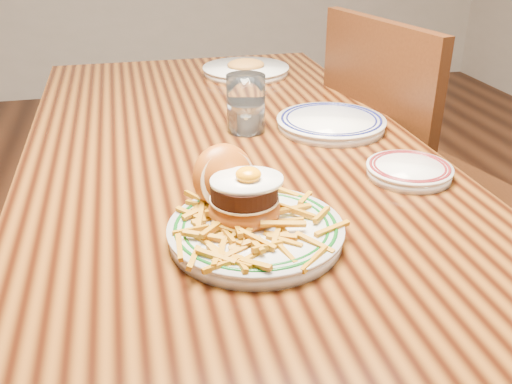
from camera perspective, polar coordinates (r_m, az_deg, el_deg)
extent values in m
cube|color=black|center=(1.26, -3.05, 3.75)|extent=(0.85, 1.60, 0.05)
cylinder|color=black|center=(2.08, -16.52, 0.88)|extent=(0.07, 0.07, 0.70)
cylinder|color=black|center=(2.14, 3.22, 2.84)|extent=(0.07, 0.07, 0.70)
cylinder|color=#3A1D0C|center=(1.56, -23.75, -16.52)|extent=(0.04, 0.04, 0.40)
cube|color=#3A1D0C|center=(1.76, 16.31, 0.16)|extent=(0.54, 0.54, 0.04)
cube|color=#3A1D0C|center=(1.53, 11.73, 7.53)|extent=(0.13, 0.45, 0.48)
cylinder|color=#3A1D0C|center=(2.11, 16.07, -2.61)|extent=(0.04, 0.04, 0.44)
cylinder|color=#3A1D0C|center=(1.90, 7.13, -5.19)|extent=(0.04, 0.04, 0.44)
cylinder|color=#3A1D0C|center=(1.89, 23.70, -7.67)|extent=(0.04, 0.04, 0.44)
cylinder|color=#3A1D0C|center=(1.65, 14.46, -11.47)|extent=(0.04, 0.04, 0.44)
cylinder|color=silver|center=(0.88, -0.03, -4.27)|extent=(0.27, 0.27, 0.02)
cylinder|color=silver|center=(0.87, -0.03, -3.52)|extent=(0.27, 0.27, 0.01)
torus|color=#0C4713|center=(0.87, -0.03, -3.41)|extent=(0.25, 0.25, 0.01)
torus|color=#0C4713|center=(0.87, -0.03, -3.41)|extent=(0.23, 0.23, 0.01)
ellipsoid|color=#9D4E14|center=(0.89, -1.17, -1.76)|extent=(0.11, 0.11, 0.05)
cylinder|color=beige|center=(0.88, -1.18, -0.67)|extent=(0.11, 0.11, 0.00)
cylinder|color=black|center=(0.87, -1.19, 0.21)|extent=(0.10, 0.10, 0.03)
ellipsoid|color=white|center=(0.87, -0.93, 1.17)|extent=(0.11, 0.09, 0.01)
ellipsoid|color=orange|center=(0.86, -0.77, 1.76)|extent=(0.04, 0.04, 0.02)
ellipsoid|color=#9D4E14|center=(0.93, -3.25, 1.56)|extent=(0.13, 0.12, 0.12)
cylinder|color=beige|center=(0.91, -2.72, 1.07)|extent=(0.10, 0.06, 0.10)
cylinder|color=silver|center=(1.13, 15.04, 1.89)|extent=(0.16, 0.16, 0.02)
cylinder|color=silver|center=(1.12, 15.10, 2.41)|extent=(0.16, 0.16, 0.01)
torus|color=maroon|center=(1.12, 15.12, 2.50)|extent=(0.15, 0.15, 0.01)
torus|color=maroon|center=(1.12, 15.12, 2.50)|extent=(0.14, 0.14, 0.01)
cube|color=silver|center=(1.14, 15.74, 2.72)|extent=(0.09, 0.08, 0.00)
cylinder|color=silver|center=(1.34, 7.50, 6.69)|extent=(0.25, 0.25, 0.02)
cylinder|color=silver|center=(1.34, 7.53, 7.18)|extent=(0.25, 0.25, 0.01)
torus|color=#0E1249|center=(1.34, 7.54, 7.26)|extent=(0.23, 0.23, 0.01)
torus|color=#0E1249|center=(1.34, 7.54, 7.26)|extent=(0.21, 0.21, 0.01)
cylinder|color=white|center=(1.30, -1.01, 8.83)|extent=(0.09, 0.09, 0.13)
cylinder|color=silver|center=(1.31, -1.00, 7.56)|extent=(0.07, 0.07, 0.06)
cylinder|color=silver|center=(1.79, -1.02, 11.96)|extent=(0.26, 0.26, 0.02)
cylinder|color=silver|center=(1.79, -1.02, 12.35)|extent=(0.26, 0.26, 0.01)
ellipsoid|color=#AB6F30|center=(1.79, -1.03, 12.61)|extent=(0.12, 0.10, 0.03)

